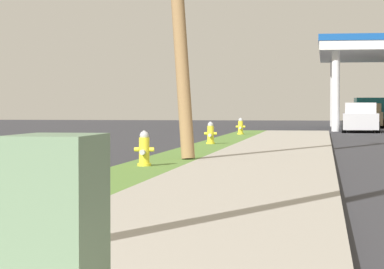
{
  "coord_description": "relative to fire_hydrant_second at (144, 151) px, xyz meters",
  "views": [
    {
      "loc": [
        4.37,
        -4.87,
        1.37
      ],
      "look_at": [
        1.27,
        15.14,
        0.71
      ],
      "focal_mm": 80.1,
      "sensor_mm": 36.0,
      "label": 1
    }
  ],
  "objects": [
    {
      "name": "fire_hydrant_second",
      "position": [
        0.0,
        0.0,
        0.0
      ],
      "size": [
        0.42,
        0.38,
        0.74
      ],
      "color": "yellow",
      "rests_on": "grass_verge"
    },
    {
      "name": "fire_hydrant_third",
      "position": [
        -0.03,
        10.75,
        0.0
      ],
      "size": [
        0.42,
        0.37,
        0.74
      ],
      "color": "yellow",
      "rests_on": "grass_verge"
    },
    {
      "name": "fire_hydrant_fourth",
      "position": [
        0.01,
        20.67,
        0.0
      ],
      "size": [
        0.42,
        0.38,
        0.74
      ],
      "color": "yellow",
      "rests_on": "grass_verge"
    },
    {
      "name": "utility_cabinet",
      "position": [
        2.27,
        -12.99,
        0.18
      ],
      "size": [
        0.5,
        0.72,
        1.09
      ],
      "color": "slate",
      "rests_on": "sidewalk_slab"
    },
    {
      "name": "car_silver_by_near_pump",
      "position": [
        5.63,
        29.11,
        0.28
      ],
      "size": [
        2.02,
        4.54,
        1.57
      ],
      "color": "#BCBCC1",
      "rests_on": "ground"
    },
    {
      "name": "car_tan_by_far_pump",
      "position": [
        6.59,
        39.61,
        0.28
      ],
      "size": [
        2.15,
        4.59,
        1.57
      ],
      "color": "tan",
      "rests_on": "ground"
    },
    {
      "name": "truck_teal_at_forecourt",
      "position": [
        6.66,
        42.67,
        0.47
      ],
      "size": [
        2.43,
        5.51,
        1.97
      ],
      "color": "#197075",
      "rests_on": "ground"
    }
  ]
}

